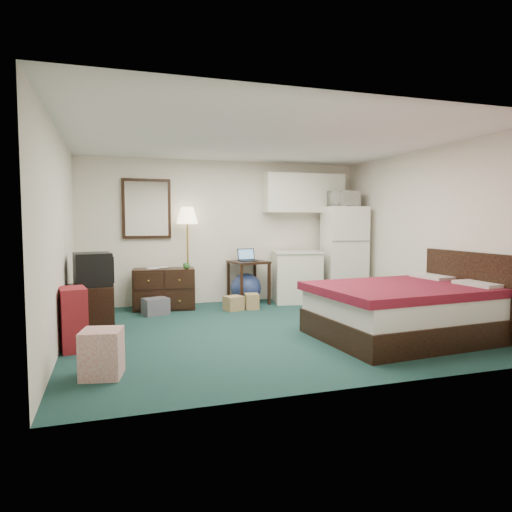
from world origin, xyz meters
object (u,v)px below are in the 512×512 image
object	(u,v)px
kitchen_counter	(297,278)
bed	(403,312)
desk	(248,282)
fridge	(344,254)
tv_stand	(91,308)
floor_lamp	(188,257)
suitcase	(73,319)
dresser	(164,289)

from	to	relation	value
kitchen_counter	bed	distance (m)	2.72
kitchen_counter	bed	xyz separation A→B (m)	(0.27, -2.70, -0.11)
desk	bed	size ratio (longest dim) A/B	0.37
fridge	tv_stand	distance (m)	4.44
bed	tv_stand	distance (m)	4.02
floor_lamp	desk	size ratio (longest dim) A/B	2.24
bed	suitcase	xyz separation A→B (m)	(-3.83, 0.67, 0.03)
floor_lamp	kitchen_counter	xyz separation A→B (m)	(1.90, -0.26, -0.40)
dresser	tv_stand	xyz separation A→B (m)	(-1.08, -1.15, -0.04)
floor_lamp	desk	xyz separation A→B (m)	(1.04, -0.12, -0.47)
bed	kitchen_counter	bearing A→B (deg)	91.60
tv_stand	suitcase	size ratio (longest dim) A/B	0.92
suitcase	kitchen_counter	bearing A→B (deg)	19.54
floor_lamp	suitcase	size ratio (longest dim) A/B	2.39
kitchen_counter	suitcase	xyz separation A→B (m)	(-3.56, -2.03, -0.09)
dresser	fridge	xyz separation A→B (m)	(3.20, -0.15, 0.51)
dresser	floor_lamp	size ratio (longest dim) A/B	0.58
desk	floor_lamp	bearing A→B (deg)	163.20
floor_lamp	fridge	world-z (taller)	fridge
dresser	bed	size ratio (longest dim) A/B	0.48
fridge	suitcase	distance (m)	4.87
suitcase	bed	bearing A→B (deg)	-20.11
kitchen_counter	suitcase	size ratio (longest dim) A/B	1.25
bed	tv_stand	size ratio (longest dim) A/B	3.16
bed	fridge	bearing A→B (deg)	72.88
tv_stand	suitcase	distance (m)	0.95
floor_lamp	desk	bearing A→B (deg)	-6.57
fridge	tv_stand	xyz separation A→B (m)	(-4.29, -1.00, -0.55)
kitchen_counter	tv_stand	world-z (taller)	kitchen_counter
fridge	tv_stand	size ratio (longest dim) A/B	2.64
desk	fridge	size ratio (longest dim) A/B	0.44
floor_lamp	bed	world-z (taller)	floor_lamp
dresser	desk	world-z (taller)	desk
dresser	desk	bearing A→B (deg)	9.88
dresser	fridge	bearing A→B (deg)	3.94
dresser	kitchen_counter	world-z (taller)	kitchen_counter
floor_lamp	fridge	xyz separation A→B (m)	(2.78, -0.35, 0.01)
desk	bed	xyz separation A→B (m)	(1.13, -2.84, -0.05)
desk	tv_stand	size ratio (longest dim) A/B	1.16
floor_lamp	tv_stand	size ratio (longest dim) A/B	2.61
floor_lamp	kitchen_counter	world-z (taller)	floor_lamp
bed	tv_stand	bearing A→B (deg)	152.21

